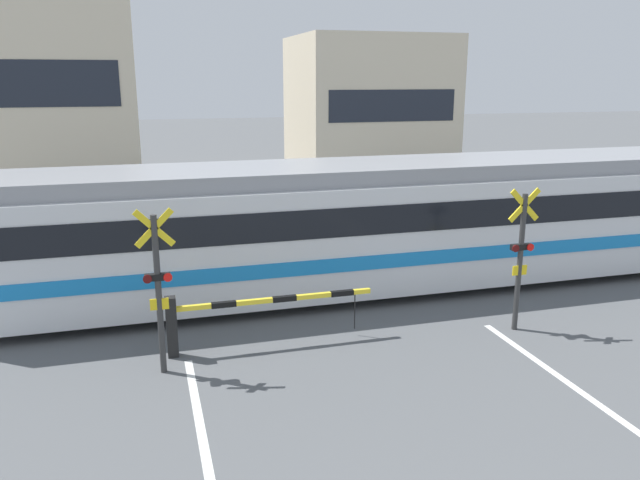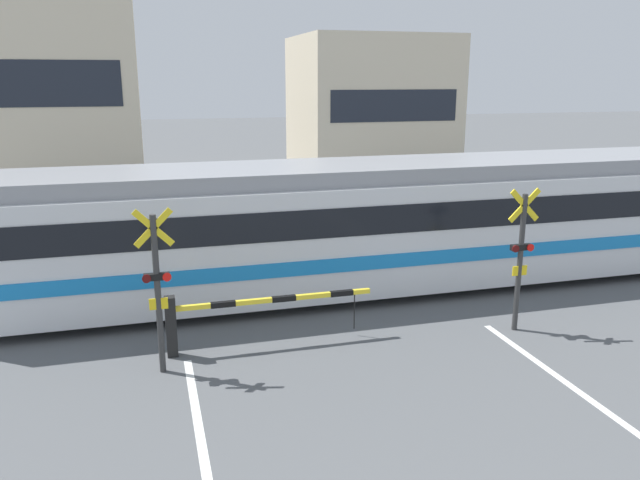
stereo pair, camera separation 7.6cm
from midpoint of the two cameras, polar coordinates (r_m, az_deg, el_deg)
The scene contains 10 objects.
rail_track_near at distance 14.60m, azimuth -0.49°, elevation -5.63°, with size 50.00×0.10×0.08m.
rail_track_far at distance 15.91m, azimuth -1.87°, elevation -3.91°, with size 50.00×0.10×0.08m.
commuter_train at distance 15.37m, azimuth 5.62°, elevation 1.71°, with size 18.62×3.00×3.13m.
crossing_barrier_near at distance 12.08m, azimuth -8.75°, elevation -6.60°, with size 4.03×0.20×1.18m.
crossing_barrier_far at distance 18.52m, azimuth 3.39°, elevation 1.06°, with size 4.03×0.20×1.18m.
crossing_signal_left at distance 11.12m, azimuth -14.78°, elevation -3.97°, with size 0.68×0.15×2.98m.
crossing_signal_right at distance 13.25m, azimuth 17.70°, elevation -1.19°, with size 0.68×0.15×2.98m.
pedestrian at distance 19.30m, azimuth -6.19°, elevation 2.39°, with size 0.38×0.23×1.78m.
building_left_of_street at distance 30.00m, azimuth -23.96°, elevation 12.14°, with size 7.64×6.39×8.86m.
building_right_of_street at distance 31.73m, azimuth 4.35°, elevation 11.75°, with size 7.17×6.39×7.05m.
Camera 1 is at (-3.68, -2.16, 5.10)m, focal length 35.00 mm.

